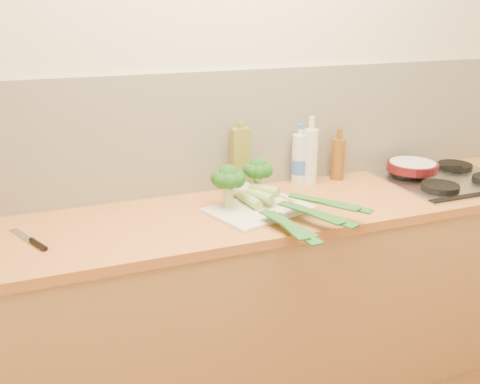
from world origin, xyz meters
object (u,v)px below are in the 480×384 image
Objects in this scene: gas_hob at (448,178)px; chopping_board at (259,209)px; chefs_knife at (34,242)px; skillet at (413,166)px.

chopping_board is at bearing -178.78° from gas_hob.
chefs_knife is 1.76m from skillet.
gas_hob is 1.67× the size of skillet.
skillet reaches higher than chopping_board.
chopping_board is 1.54× the size of chefs_knife.
skillet is (1.76, 0.14, 0.05)m from chefs_knife.
chefs_knife is at bearing -152.10° from skillet.
skillet reaches higher than chefs_knife.
skillet reaches higher than gas_hob.
gas_hob reaches higher than chopping_board.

